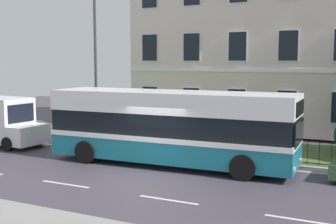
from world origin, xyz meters
TOP-DOWN VIEW (x-y plane):
  - ground_plane at (0.00, 0.93)m, footprint 60.00×56.00m
  - georgian_townhouse at (1.79, 15.90)m, footprint 17.17×11.02m
  - iron_verge_railing at (1.79, 4.40)m, footprint 16.94×0.04m
  - single_decker_bus at (0.05, 2.46)m, footprint 10.32×3.00m
  - street_lamp_post at (-5.63, 5.27)m, footprint 0.36×0.24m

SIDE VIEW (x-z plane):
  - ground_plane at x=0.00m, z-range -0.11..0.07m
  - iron_verge_railing at x=1.79m, z-range 0.14..1.11m
  - single_decker_bus at x=0.05m, z-range 0.08..3.12m
  - street_lamp_post at x=-5.63m, z-range 0.63..8.48m
  - georgian_townhouse at x=1.79m, z-range 0.16..12.99m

